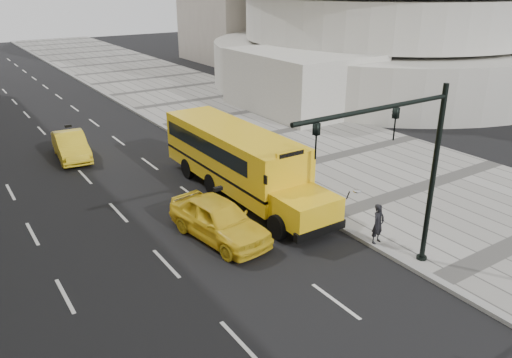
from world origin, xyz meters
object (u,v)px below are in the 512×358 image
taxi_far (71,146)px  pedestrian (378,224)px  school_bus (236,156)px  traffic_signal (407,162)px  taxi_near (219,219)px

taxi_far → pedestrian: (6.90, -16.47, 0.20)m
taxi_far → pedestrian: 17.86m
school_bus → pedestrian: (1.65, -7.41, -0.83)m
traffic_signal → pedestrian: bearing=61.2°
pedestrian → traffic_signal: (-0.96, -1.74, 3.16)m
traffic_signal → taxi_far: bearing=108.1°
taxi_near → taxi_far: bearing=92.1°
school_bus → traffic_signal: (0.69, -9.15, 2.33)m
school_bus → pedestrian: bearing=-77.5°
pedestrian → taxi_near: bearing=131.9°
school_bus → pedestrian: 7.64m
taxi_near → taxi_far: size_ratio=1.07×
school_bus → taxi_far: size_ratio=2.61×
taxi_far → traffic_signal: 19.45m
taxi_near → pedestrian: 6.01m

